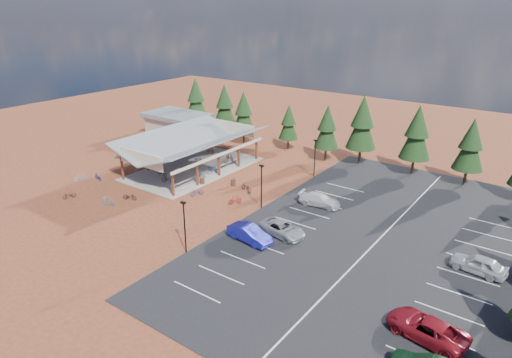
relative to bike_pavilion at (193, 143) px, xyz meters
name	(u,v)px	position (x,y,z in m)	size (l,w,h in m)	color
ground	(216,203)	(10.00, -7.00, -3.82)	(140.00, 140.00, 0.00)	brown
asphalt_lot	(380,239)	(28.50, -4.00, -3.80)	(27.00, 44.00, 0.04)	black
concrete_pad	(194,169)	(0.00, 0.00, -3.77)	(10.60, 18.60, 0.10)	gray
bike_pavilion	(193,143)	(0.00, 0.00, 0.00)	(11.65, 19.40, 4.97)	#4F2216
outbuilding	(178,124)	(-14.00, 11.00, -1.80)	(11.00, 7.00, 3.90)	#ADA593
lamp_post_0	(184,224)	(15.00, -17.00, -0.85)	(0.50, 0.25, 5.14)	black
lamp_post_1	(261,184)	(15.00, -5.00, -0.85)	(0.50, 0.25, 5.14)	black
lamp_post_2	(315,156)	(15.00, 7.00, -0.85)	(0.50, 0.25, 5.14)	black
trash_bin_0	(202,181)	(4.79, -3.55, -3.37)	(0.60, 0.60, 0.90)	#4A2A1A
trash_bin_1	(233,182)	(8.28, -1.62, -3.37)	(0.60, 0.60, 0.90)	#4A2A1A
pine_0	(196,98)	(-14.06, 15.91, 1.83)	(3.97, 3.97, 9.26)	#382314
pine_1	(225,105)	(-7.23, 15.59, 1.61)	(3.82, 3.82, 8.90)	#382314
pine_2	(244,112)	(-1.99, 14.04, 1.39)	(3.66, 3.66, 8.53)	#382314
pine_3	(289,122)	(5.67, 15.44, 0.50)	(3.04, 3.04, 7.09)	#382314
pine_4	(327,127)	(12.96, 14.05, 1.18)	(3.52, 3.52, 8.19)	#382314
pine_5	(362,123)	(17.57, 15.58, 2.16)	(4.21, 4.21, 9.80)	#382314
pine_6	(417,133)	(25.08, 15.80, 1.93)	(4.04, 4.04, 9.41)	#382314
pine_7	(471,145)	(31.69, 15.93, 1.43)	(3.69, 3.69, 8.61)	#382314
bike_0	(162,173)	(-1.41, -4.61, -3.31)	(0.55, 1.59, 0.83)	black
bike_1	(160,167)	(-3.32, -3.24, -3.25)	(0.44, 1.57, 0.94)	gray
bike_2	(198,159)	(-1.31, 2.32, -3.32)	(0.53, 1.53, 0.80)	navy
bike_3	(210,150)	(-2.73, 6.55, -3.20)	(0.50, 1.76, 1.05)	maroon
bike_4	(168,179)	(1.08, -5.87, -3.23)	(0.66, 1.89, 0.99)	black
bike_5	(202,174)	(3.29, -1.93, -3.25)	(0.45, 1.58, 0.95)	#9D9EA6
bike_6	(213,168)	(2.86, 0.68, -3.32)	(0.54, 1.54, 0.81)	#23488F
bike_7	(230,157)	(1.74, 5.71, -3.25)	(0.44, 1.57, 0.95)	maroon
bike_8	(69,195)	(-4.87, -16.06, -3.42)	(0.53, 1.53, 0.80)	black
bike_9	(80,177)	(-8.68, -11.93, -3.32)	(0.48, 1.69, 1.01)	gray
bike_10	(98,177)	(-7.25, -10.34, -3.37)	(0.60, 1.72, 0.90)	navy
bike_12	(130,196)	(1.21, -12.14, -3.39)	(0.57, 1.65, 0.87)	black
bike_13	(108,201)	(0.47, -14.64, -3.27)	(0.52, 1.85, 1.11)	gray
bike_14	(197,192)	(6.74, -6.63, -3.37)	(0.61, 1.74, 0.92)	navy
bike_15	(235,200)	(11.87, -5.82, -3.33)	(0.47, 1.66, 1.00)	maroon
bike_16	(246,187)	(10.66, -2.07, -3.33)	(0.66, 1.89, 0.99)	black
car_1	(249,234)	(18.47, -11.87, -3.00)	(1.66, 4.77, 1.57)	#171A92
car_2	(282,229)	(20.32, -8.99, -3.09)	(2.29, 4.97, 1.38)	#93969A
car_3	(320,200)	(19.95, -0.59, -3.09)	(1.93, 4.76, 1.38)	silver
car_6	(427,328)	(36.41, -15.66, -3.01)	(2.56, 5.56, 1.54)	maroon
car_8	(478,264)	(37.48, -4.80, -3.00)	(1.85, 4.60, 1.57)	#AAADB2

